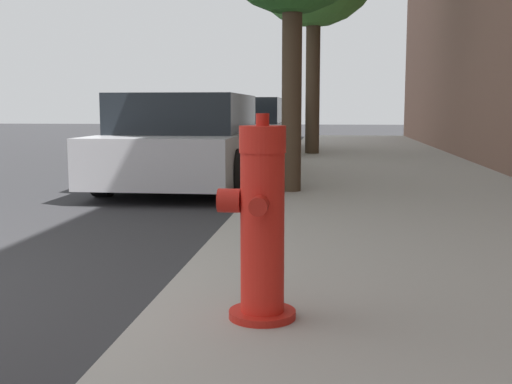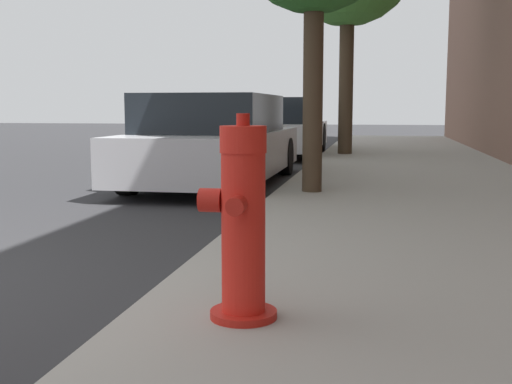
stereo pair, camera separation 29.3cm
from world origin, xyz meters
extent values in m
cube|color=#99968E|center=(3.73, 0.00, 0.07)|extent=(3.42, 40.00, 0.13)
cylinder|color=red|center=(2.60, -0.14, 0.15)|extent=(0.31, 0.31, 0.04)
cylinder|color=red|center=(2.60, -0.14, 0.53)|extent=(0.20, 0.20, 0.73)
cylinder|color=red|center=(2.60, -0.14, 0.96)|extent=(0.21, 0.21, 0.12)
cylinder|color=red|center=(2.60, -0.14, 1.04)|extent=(0.06, 0.06, 0.06)
cylinder|color=red|center=(2.60, -0.28, 0.68)|extent=(0.08, 0.09, 0.08)
cylinder|color=red|center=(2.60, 0.01, 0.68)|extent=(0.08, 0.09, 0.08)
cylinder|color=red|center=(2.45, -0.14, 0.68)|extent=(0.10, 0.11, 0.11)
cube|color=#B7B7BC|center=(0.90, 6.07, 0.46)|extent=(1.76, 4.56, 0.59)
cube|color=black|center=(0.90, 5.88, 1.02)|extent=(1.62, 2.51, 0.52)
cylinder|color=black|center=(0.10, 7.48, 0.30)|extent=(0.20, 0.61, 0.61)
cylinder|color=black|center=(1.70, 7.48, 0.30)|extent=(0.20, 0.61, 0.61)
cylinder|color=black|center=(0.10, 4.65, 0.30)|extent=(0.20, 0.61, 0.61)
cylinder|color=black|center=(1.70, 4.65, 0.30)|extent=(0.20, 0.61, 0.61)
cube|color=silver|center=(0.96, 11.73, 0.48)|extent=(1.82, 4.53, 0.56)
cube|color=black|center=(0.96, 11.55, 1.04)|extent=(1.68, 2.49, 0.56)
cylinder|color=black|center=(0.12, 13.14, 0.36)|extent=(0.20, 0.71, 0.71)
cylinder|color=black|center=(1.79, 13.14, 0.36)|extent=(0.20, 0.71, 0.71)
cylinder|color=black|center=(0.12, 10.32, 0.36)|extent=(0.20, 0.71, 0.71)
cylinder|color=black|center=(1.79, 10.32, 0.36)|extent=(0.20, 0.71, 0.71)
cylinder|color=#423323|center=(2.45, 4.46, 1.31)|extent=(0.23, 0.23, 2.35)
cylinder|color=#423323|center=(2.50, 10.80, 1.71)|extent=(0.30, 0.30, 3.15)
camera|label=1|loc=(2.90, -2.99, 1.10)|focal=45.00mm
camera|label=2|loc=(3.19, -2.95, 1.10)|focal=45.00mm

